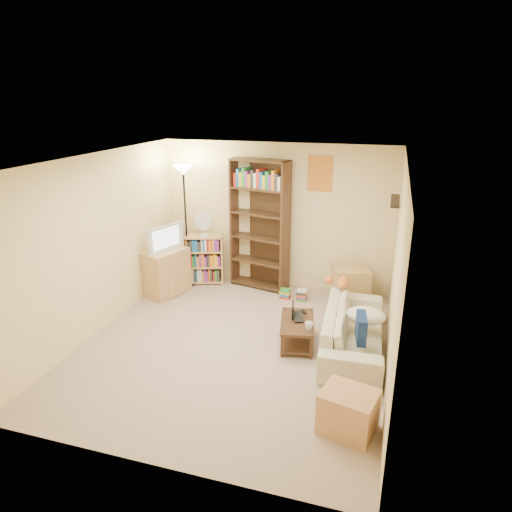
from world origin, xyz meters
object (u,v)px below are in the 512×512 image
at_px(sofa, 354,330).
at_px(laptop, 301,316).
at_px(desk_fan, 204,224).
at_px(end_cabinet, 348,412).
at_px(coffee_table, 297,330).
at_px(side_table, 350,285).
at_px(tabby_cat, 340,282).
at_px(mug, 309,326).
at_px(tv_stand, 165,272).
at_px(floor_lamp, 184,191).
at_px(television, 163,238).
at_px(tall_bookshelf, 260,222).
at_px(short_bookshelf, 204,259).

distance_m(sofa, laptop, 0.72).
relative_size(desk_fan, end_cabinet, 0.82).
xyz_separation_m(coffee_table, end_cabinet, (0.84, -1.52, 0.00)).
distance_m(side_table, end_cabinet, 3.10).
xyz_separation_m(tabby_cat, end_cabinet, (0.38, -2.35, -0.42)).
relative_size(mug, end_cabinet, 0.26).
distance_m(sofa, tabby_cat, 0.86).
height_order(coffee_table, laptop, laptop).
height_order(tv_stand, floor_lamp, floor_lamp).
relative_size(tabby_cat, end_cabinet, 0.83).
bearing_deg(mug, laptop, 117.58).
height_order(laptop, mug, mug).
bearing_deg(end_cabinet, desk_fan, 132.26).
bearing_deg(tv_stand, sofa, 3.93).
bearing_deg(television, side_table, -60.17).
distance_m(laptop, floor_lamp, 3.05).
relative_size(television, side_table, 1.23).
xyz_separation_m(tv_stand, floor_lamp, (0.19, 0.51, 1.30)).
bearing_deg(tall_bookshelf, floor_lamp, -156.48).
height_order(sofa, floor_lamp, floor_lamp).
bearing_deg(sofa, desk_fan, 58.62).
xyz_separation_m(tall_bookshelf, side_table, (1.61, -0.22, -0.88)).
bearing_deg(floor_lamp, end_cabinet, -44.21).
distance_m(sofa, tall_bookshelf, 2.62).
bearing_deg(short_bookshelf, desk_fan, -60.83).
xyz_separation_m(side_table, end_cabinet, (0.29, -3.09, -0.08)).
bearing_deg(laptop, desk_fan, 35.09).
relative_size(coffee_table, short_bookshelf, 0.97).
relative_size(laptop, television, 0.55).
height_order(short_bookshelf, desk_fan, desk_fan).
bearing_deg(mug, tv_stand, 155.40).
xyz_separation_m(mug, floor_lamp, (-2.50, 1.74, 1.29)).
height_order(tv_stand, television, television).
relative_size(floor_lamp, side_table, 3.51).
bearing_deg(coffee_table, desk_fan, 130.15).
distance_m(tv_stand, end_cabinet, 4.22).
bearing_deg(tall_bookshelf, laptop, -44.39).
distance_m(coffee_table, tall_bookshelf, 2.29).
relative_size(tv_stand, end_cabinet, 1.47).
xyz_separation_m(sofa, floor_lamp, (-3.06, 1.45, 1.41)).
distance_m(television, side_table, 3.18).
bearing_deg(laptop, tall_bookshelf, 14.30).
bearing_deg(side_table, end_cabinet, -84.70).
bearing_deg(short_bookshelf, television, -145.19).
bearing_deg(sofa, mug, 115.55).
height_order(side_table, end_cabinet, side_table).
distance_m(floor_lamp, end_cabinet, 4.64).
height_order(tv_stand, short_bookshelf, short_bookshelf).
distance_m(tabby_cat, laptop, 0.88).
distance_m(coffee_table, mug, 0.33).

